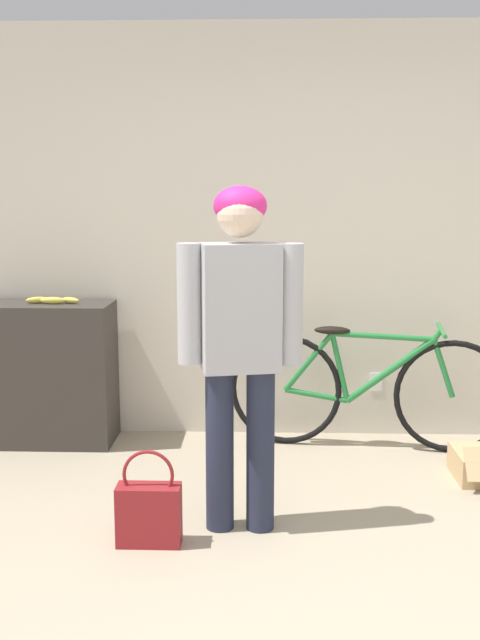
{
  "coord_description": "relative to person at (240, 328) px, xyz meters",
  "views": [
    {
      "loc": [
        -0.18,
        -2.35,
        1.55
      ],
      "look_at": [
        -0.29,
        0.97,
        0.99
      ],
      "focal_mm": 42.0,
      "sensor_mm": 36.0,
      "label": 1
    }
  ],
  "objects": [
    {
      "name": "side_shelf",
      "position": [
        -1.26,
        1.21,
        -0.51
      ],
      "size": [
        0.84,
        0.41,
        0.89
      ],
      "color": "#38332D",
      "rests_on": "ground_plane"
    },
    {
      "name": "wall_back",
      "position": [
        0.29,
        1.47,
        0.34
      ],
      "size": [
        8.0,
        0.07,
        2.6
      ],
      "color": "beige",
      "rests_on": "ground_plane"
    },
    {
      "name": "bicycle",
      "position": [
        0.74,
        1.15,
        -0.58
      ],
      "size": [
        1.7,
        0.46,
        0.77
      ],
      "rotation": [
        0.0,
        0.0,
        -0.13
      ],
      "color": "black",
      "rests_on": "ground_plane"
    },
    {
      "name": "handbag",
      "position": [
        -0.4,
        -0.18,
        -0.8
      ],
      "size": [
        0.29,
        0.12,
        0.44
      ],
      "color": "maroon",
      "rests_on": "ground_plane"
    },
    {
      "name": "person",
      "position": [
        0.0,
        0.0,
        0.0
      ],
      "size": [
        0.57,
        0.28,
        1.59
      ],
      "rotation": [
        0.0,
        0.0,
        0.21
      ],
      "color": "#23283D",
      "rests_on": "ground_plane"
    },
    {
      "name": "banana",
      "position": [
        -1.2,
        1.2,
        -0.05
      ],
      "size": [
        0.35,
        0.1,
        0.04
      ],
      "color": "#EAD64C",
      "rests_on": "side_shelf"
    }
  ]
}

